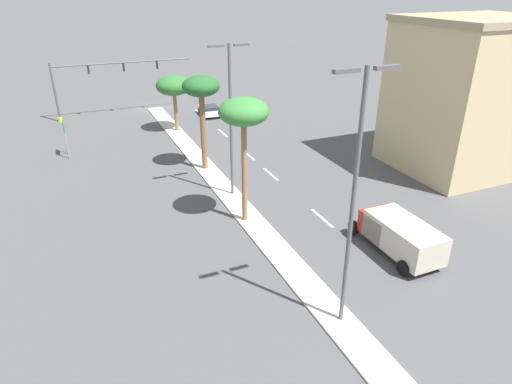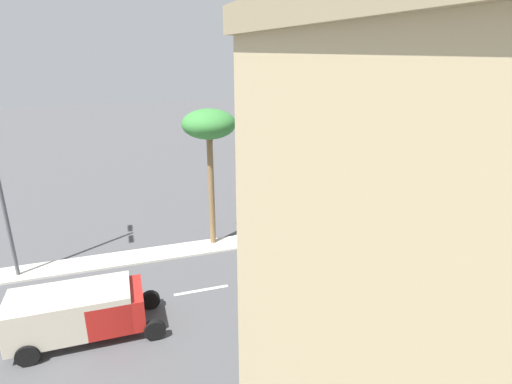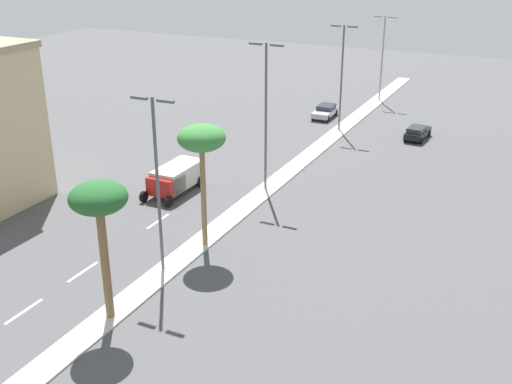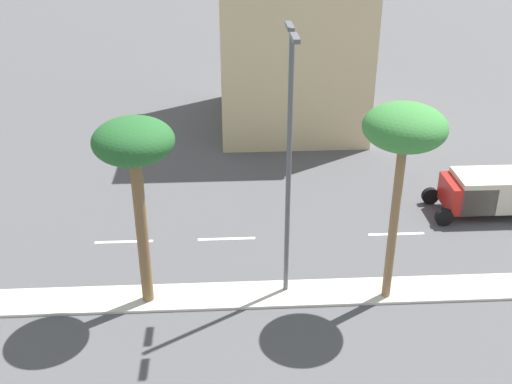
{
  "view_description": "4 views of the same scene",
  "coord_description": "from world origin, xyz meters",
  "px_view_note": "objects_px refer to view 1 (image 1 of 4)",
  "views": [
    {
      "loc": [
        10.2,
        56.53,
        14.9
      ],
      "look_at": [
        0.86,
        34.89,
        3.6
      ],
      "focal_mm": 31.05,
      "sensor_mm": 36.0,
      "label": 1
    },
    {
      "loc": [
        -22.88,
        36.75,
        11.67
      ],
      "look_at": [
        0.82,
        28.9,
        3.03
      ],
      "focal_mm": 28.79,
      "sensor_mm": 36.0,
      "label": 2
    },
    {
      "loc": [
        20.05,
        -0.73,
        19.51
      ],
      "look_at": [
        3.49,
        33.52,
        3.86
      ],
      "focal_mm": 43.48,
      "sensor_mm": 36.0,
      "label": 3
    },
    {
      "loc": [
        21.5,
        25.29,
        15.99
      ],
      "look_at": [
        -3.74,
        26.67,
        3.01
      ],
      "focal_mm": 44.0,
      "sensor_mm": 36.0,
      "label": 4
    }
  ],
  "objects_px": {
    "box_truck": "(398,233)",
    "street_lamp_mid": "(231,112)",
    "commercial_building": "(470,96)",
    "street_lamp_right": "(354,191)",
    "palm_tree_rear": "(201,90)",
    "sedan_white_trailing": "(210,110)",
    "traffic_signal_gantry": "(92,81)",
    "directional_road_sign": "(64,131)",
    "palm_tree_trailing": "(244,115)",
    "palm_tree_leading": "(174,86)"
  },
  "relations": [
    {
      "from": "sedan_white_trailing",
      "to": "box_truck",
      "type": "bearing_deg",
      "value": 91.91
    },
    {
      "from": "directional_road_sign",
      "to": "palm_tree_rear",
      "type": "height_order",
      "value": "palm_tree_rear"
    },
    {
      "from": "commercial_building",
      "to": "palm_tree_rear",
      "type": "distance_m",
      "value": 22.34
    },
    {
      "from": "street_lamp_right",
      "to": "sedan_white_trailing",
      "type": "height_order",
      "value": "street_lamp_right"
    },
    {
      "from": "traffic_signal_gantry",
      "to": "directional_road_sign",
      "type": "distance_m",
      "value": 13.22
    },
    {
      "from": "directional_road_sign",
      "to": "street_lamp_mid",
      "type": "distance_m",
      "value": 18.24
    },
    {
      "from": "commercial_building",
      "to": "street_lamp_right",
      "type": "bearing_deg",
      "value": 32.19
    },
    {
      "from": "palm_tree_trailing",
      "to": "street_lamp_mid",
      "type": "xyz_separation_m",
      "value": [
        -0.66,
        -4.15,
        -0.95
      ]
    },
    {
      "from": "palm_tree_leading",
      "to": "commercial_building",
      "type": "bearing_deg",
      "value": 136.27
    },
    {
      "from": "commercial_building",
      "to": "sedan_white_trailing",
      "type": "height_order",
      "value": "commercial_building"
    },
    {
      "from": "traffic_signal_gantry",
      "to": "palm_tree_trailing",
      "type": "bearing_deg",
      "value": 102.39
    },
    {
      "from": "directional_road_sign",
      "to": "street_lamp_right",
      "type": "xyz_separation_m",
      "value": [
        -11.06,
        28.98,
        4.5
      ]
    },
    {
      "from": "traffic_signal_gantry",
      "to": "palm_tree_leading",
      "type": "height_order",
      "value": "traffic_signal_gantry"
    },
    {
      "from": "traffic_signal_gantry",
      "to": "palm_tree_trailing",
      "type": "distance_m",
      "value": 31.4
    },
    {
      "from": "traffic_signal_gantry",
      "to": "palm_tree_rear",
      "type": "distance_m",
      "value": 21.89
    },
    {
      "from": "palm_tree_leading",
      "to": "street_lamp_right",
      "type": "relative_size",
      "value": 0.49
    },
    {
      "from": "street_lamp_mid",
      "to": "commercial_building",
      "type": "bearing_deg",
      "value": 173.98
    },
    {
      "from": "directional_road_sign",
      "to": "street_lamp_mid",
      "type": "height_order",
      "value": "street_lamp_mid"
    },
    {
      "from": "palm_tree_rear",
      "to": "street_lamp_right",
      "type": "bearing_deg",
      "value": 90.76
    },
    {
      "from": "directional_road_sign",
      "to": "sedan_white_trailing",
      "type": "xyz_separation_m",
      "value": [
        -16.4,
        -7.9,
        -1.76
      ]
    },
    {
      "from": "directional_road_sign",
      "to": "commercial_building",
      "type": "relative_size",
      "value": 0.28
    },
    {
      "from": "palm_tree_trailing",
      "to": "box_truck",
      "type": "bearing_deg",
      "value": 134.52
    },
    {
      "from": "palm_tree_trailing",
      "to": "street_lamp_right",
      "type": "bearing_deg",
      "value": 92.89
    },
    {
      "from": "palm_tree_leading",
      "to": "palm_tree_trailing",
      "type": "distance_m",
      "value": 21.7
    },
    {
      "from": "box_truck",
      "to": "traffic_signal_gantry",
      "type": "bearing_deg",
      "value": -70.0
    },
    {
      "from": "commercial_building",
      "to": "palm_tree_rear",
      "type": "relative_size",
      "value": 1.57
    },
    {
      "from": "street_lamp_mid",
      "to": "directional_road_sign",
      "type": "bearing_deg",
      "value": -51.11
    },
    {
      "from": "palm_tree_trailing",
      "to": "palm_tree_leading",
      "type": "bearing_deg",
      "value": -91.94
    },
    {
      "from": "palm_tree_trailing",
      "to": "box_truck",
      "type": "distance_m",
      "value": 11.73
    },
    {
      "from": "commercial_building",
      "to": "palm_tree_leading",
      "type": "xyz_separation_m",
      "value": [
        20.42,
        -19.54,
        -1.33
      ]
    },
    {
      "from": "traffic_signal_gantry",
      "to": "palm_tree_trailing",
      "type": "xyz_separation_m",
      "value": [
        -6.7,
        30.52,
        3.08
      ]
    },
    {
      "from": "box_truck",
      "to": "street_lamp_right",
      "type": "bearing_deg",
      "value": 31.03
    },
    {
      "from": "street_lamp_mid",
      "to": "box_truck",
      "type": "xyz_separation_m",
      "value": [
        -6.32,
        11.26,
        -5.25
      ]
    },
    {
      "from": "traffic_signal_gantry",
      "to": "palm_tree_trailing",
      "type": "height_order",
      "value": "palm_tree_trailing"
    },
    {
      "from": "traffic_signal_gantry",
      "to": "palm_tree_leading",
      "type": "relative_size",
      "value": 2.74
    },
    {
      "from": "directional_road_sign",
      "to": "palm_tree_leading",
      "type": "height_order",
      "value": "palm_tree_leading"
    },
    {
      "from": "traffic_signal_gantry",
      "to": "street_lamp_mid",
      "type": "height_order",
      "value": "street_lamp_mid"
    },
    {
      "from": "traffic_signal_gantry",
      "to": "box_truck",
      "type": "xyz_separation_m",
      "value": [
        -13.69,
        37.62,
        -3.12
      ]
    },
    {
      "from": "sedan_white_trailing",
      "to": "box_truck",
      "type": "relative_size",
      "value": 0.66
    },
    {
      "from": "box_truck",
      "to": "street_lamp_mid",
      "type": "bearing_deg",
      "value": -60.68
    },
    {
      "from": "traffic_signal_gantry",
      "to": "directional_road_sign",
      "type": "xyz_separation_m",
      "value": [
        3.81,
        12.51,
        -1.89
      ]
    },
    {
      "from": "directional_road_sign",
      "to": "street_lamp_right",
      "type": "relative_size",
      "value": 0.29
    },
    {
      "from": "commercial_building",
      "to": "box_truck",
      "type": "height_order",
      "value": "commercial_building"
    },
    {
      "from": "palm_tree_rear",
      "to": "box_truck",
      "type": "relative_size",
      "value": 1.29
    },
    {
      "from": "directional_road_sign",
      "to": "palm_tree_trailing",
      "type": "height_order",
      "value": "palm_tree_trailing"
    },
    {
      "from": "traffic_signal_gantry",
      "to": "directional_road_sign",
      "type": "height_order",
      "value": "traffic_signal_gantry"
    },
    {
      "from": "palm_tree_leading",
      "to": "palm_tree_rear",
      "type": "distance_m",
      "value": 11.79
    },
    {
      "from": "commercial_building",
      "to": "palm_tree_trailing",
      "type": "distance_m",
      "value": 21.28
    },
    {
      "from": "directional_road_sign",
      "to": "palm_tree_trailing",
      "type": "xyz_separation_m",
      "value": [
        -10.51,
        18.0,
        4.97
      ]
    },
    {
      "from": "palm_tree_leading",
      "to": "street_lamp_mid",
      "type": "distance_m",
      "value": 17.45
    }
  ]
}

